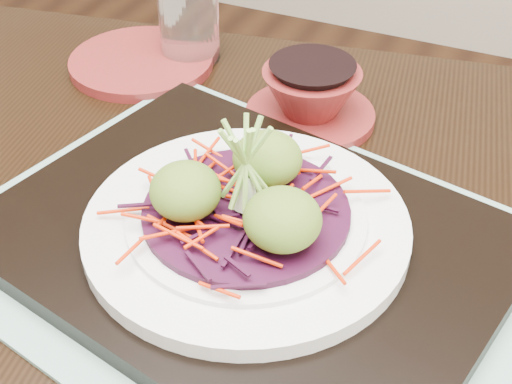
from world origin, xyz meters
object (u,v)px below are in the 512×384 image
at_px(dining_table, 275,306).
at_px(terracotta_side_plate, 141,62).
at_px(water_glass, 189,19).
at_px(serving_tray, 247,241).
at_px(terracotta_bowl_set, 311,99).
at_px(white_plate, 246,224).

distance_m(dining_table, terracotta_side_plate, 0.37).
xyz_separation_m(dining_table, water_glass, (-0.23, 0.27, 0.15)).
xyz_separation_m(serving_tray, terracotta_bowl_set, (-0.03, 0.23, 0.01)).
height_order(dining_table, terracotta_bowl_set, terracotta_bowl_set).
distance_m(dining_table, serving_tray, 0.11).
height_order(dining_table, white_plate, white_plate).
relative_size(dining_table, white_plate, 4.51).
bearing_deg(dining_table, white_plate, -124.84).
xyz_separation_m(white_plate, terracotta_side_plate, (-0.26, 0.25, -0.03)).
bearing_deg(terracotta_bowl_set, water_glass, 158.81).
bearing_deg(terracotta_side_plate, terracotta_bowl_set, -6.57).
relative_size(serving_tray, terracotta_side_plate, 2.40).
bearing_deg(water_glass, serving_tray, -53.89).
bearing_deg(water_glass, dining_table, -48.87).
bearing_deg(serving_tray, dining_table, 77.08).
distance_m(terracotta_side_plate, water_glass, 0.08).
bearing_deg(terracotta_bowl_set, white_plate, -83.15).
relative_size(dining_table, water_glass, 11.84).
relative_size(white_plate, terracotta_side_plate, 1.56).
height_order(terracotta_side_plate, water_glass, water_glass).
xyz_separation_m(serving_tray, white_plate, (0.00, 0.00, 0.02)).
bearing_deg(terracotta_side_plate, white_plate, -43.77).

